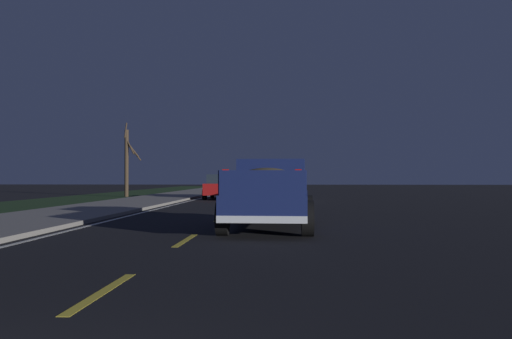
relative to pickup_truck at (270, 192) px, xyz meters
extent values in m
plane|color=black|center=(14.29, 1.75, -0.98)|extent=(144.00, 144.00, 0.00)
cube|color=gray|center=(14.29, 7.45, -0.92)|extent=(108.00, 4.00, 0.12)
cube|color=#1E3819|center=(14.29, 12.45, -0.98)|extent=(108.00, 6.00, 0.01)
cube|color=yellow|center=(-8.34, 1.75, -0.98)|extent=(2.40, 0.14, 0.01)
cube|color=yellow|center=(-2.88, 1.75, -0.98)|extent=(2.40, 0.14, 0.01)
cube|color=yellow|center=(3.43, 1.75, -0.98)|extent=(2.40, 0.14, 0.01)
cube|color=yellow|center=(9.08, 1.75, -0.98)|extent=(2.40, 0.14, 0.01)
cube|color=yellow|center=(14.75, 1.75, -0.98)|extent=(2.40, 0.14, 0.01)
cube|color=yellow|center=(19.88, 1.75, -0.98)|extent=(2.40, 0.14, 0.01)
cube|color=yellow|center=(26.66, 1.75, -0.98)|extent=(2.40, 0.14, 0.01)
cube|color=yellow|center=(32.38, 1.75, -0.98)|extent=(2.40, 0.14, 0.01)
cube|color=yellow|center=(39.22, 1.75, -0.98)|extent=(2.40, 0.14, 0.01)
cube|color=yellow|center=(44.49, 1.75, -0.98)|extent=(2.40, 0.14, 0.01)
cube|color=yellow|center=(49.64, 1.75, -0.98)|extent=(2.40, 0.14, 0.01)
cube|color=yellow|center=(55.56, 1.75, -0.98)|extent=(2.40, 0.14, 0.01)
cube|color=yellow|center=(61.84, 1.75, -0.98)|extent=(2.40, 0.14, 0.01)
cube|color=yellow|center=(67.21, 1.75, -0.98)|extent=(2.40, 0.14, 0.01)
cube|color=silver|center=(14.29, 5.15, -0.98)|extent=(108.00, 0.14, 0.01)
cube|color=#141E4C|center=(-0.06, 0.00, -0.31)|extent=(5.47, 2.20, 0.60)
cube|color=#141E4C|center=(1.13, -0.04, 0.44)|extent=(2.23, 1.92, 0.90)
cube|color=#1E2833|center=(0.08, 0.00, 0.49)|extent=(0.09, 1.44, 0.50)
cube|color=#141E4C|center=(-1.10, 0.98, 0.27)|extent=(3.02, 0.19, 0.56)
cube|color=#141E4C|center=(-1.17, -0.90, 0.27)|extent=(3.02, 0.19, 0.56)
cube|color=#141E4C|center=(-2.72, 0.10, 0.27)|extent=(0.15, 1.88, 0.56)
cube|color=silver|center=(-2.72, 0.10, -0.53)|extent=(0.19, 2.00, 0.16)
cube|color=red|center=(-2.68, 0.90, 0.47)|extent=(0.07, 0.14, 0.20)
cube|color=red|center=(-2.73, -0.70, 0.47)|extent=(0.07, 0.14, 0.20)
ellipsoid|color=#4C422D|center=(-1.14, 0.04, 0.31)|extent=(2.65, 1.61, 0.64)
sphere|color=silver|center=(-0.62, 0.38, 0.17)|extent=(0.40, 0.40, 0.40)
sphere|color=beige|center=(-1.75, -0.24, 0.15)|extent=(0.34, 0.34, 0.34)
cylinder|color=black|center=(1.76, 0.94, -0.56)|extent=(0.84, 0.28, 0.84)
cylinder|color=black|center=(1.69, -1.06, -0.56)|extent=(0.84, 0.28, 0.84)
cylinder|color=black|center=(-1.80, 1.07, -0.56)|extent=(0.84, 0.28, 0.84)
cylinder|color=black|center=(-1.87, -0.93, -0.56)|extent=(0.84, 0.28, 0.84)
cube|color=#B2B5BA|center=(17.47, 0.21, -0.35)|extent=(4.42, 1.85, 0.70)
cube|color=#1E2833|center=(17.22, 0.21, 0.28)|extent=(2.48, 1.61, 0.56)
cylinder|color=black|center=(18.98, 1.09, -0.64)|extent=(0.68, 0.22, 0.68)
cylinder|color=black|center=(18.96, -0.71, -0.64)|extent=(0.68, 0.22, 0.68)
cylinder|color=black|center=(15.99, 1.12, -0.64)|extent=(0.68, 0.22, 0.68)
cylinder|color=black|center=(15.97, -0.68, -0.64)|extent=(0.68, 0.22, 0.68)
cube|color=red|center=(15.32, 0.23, -0.30)|extent=(0.10, 1.51, 0.10)
cube|color=maroon|center=(20.15, 3.61, -0.35)|extent=(4.44, 1.91, 0.70)
cube|color=#1E2833|center=(19.90, 3.62, 0.28)|extent=(2.50, 1.64, 0.56)
cylinder|color=black|center=(21.67, 4.48, -0.64)|extent=(0.68, 0.22, 0.68)
cylinder|color=black|center=(21.63, 2.68, -0.64)|extent=(0.68, 0.22, 0.68)
cylinder|color=black|center=(18.68, 4.55, -0.64)|extent=(0.68, 0.22, 0.68)
cylinder|color=black|center=(18.64, 2.75, -0.64)|extent=(0.68, 0.22, 0.68)
cube|color=red|center=(18.00, 3.67, -0.30)|extent=(0.12, 1.51, 0.10)
cylinder|color=#423323|center=(23.50, 10.76, 1.36)|extent=(0.28, 0.28, 4.68)
cylinder|color=#423323|center=(23.71, 10.39, 2.35)|extent=(0.49, 0.84, 1.16)
cylinder|color=#423323|center=(23.32, 10.46, 2.53)|extent=(0.43, 0.71, 1.15)
cylinder|color=#423323|center=(23.04, 10.70, 3.63)|extent=(1.01, 0.25, 1.15)
cylinder|color=#423323|center=(23.98, 10.40, 2.21)|extent=(1.00, 0.87, 1.31)
camera|label=1|loc=(-14.94, -0.46, 0.40)|focal=39.23mm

